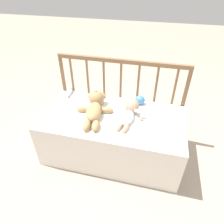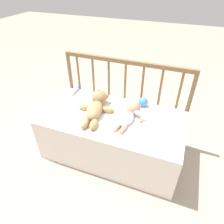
% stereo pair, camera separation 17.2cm
% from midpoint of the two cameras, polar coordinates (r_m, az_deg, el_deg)
% --- Properties ---
extents(ground_plane, '(12.00, 12.00, 0.00)m').
position_cam_midpoint_polar(ground_plane, '(2.06, -2.37, -11.29)').
color(ground_plane, tan).
extents(crib_mattress, '(1.26, 0.65, 0.44)m').
position_cam_midpoint_polar(crib_mattress, '(1.91, -2.54, -6.79)').
color(crib_mattress, white).
rests_on(crib_mattress, ground_plane).
extents(crib_rail, '(1.26, 0.04, 0.84)m').
position_cam_midpoint_polar(crib_rail, '(1.96, -0.02, 7.94)').
color(crib_rail, brown).
rests_on(crib_rail, ground_plane).
extents(blanket, '(0.81, 0.56, 0.01)m').
position_cam_midpoint_polar(blanket, '(1.75, -4.26, -1.65)').
color(blanket, white).
rests_on(blanket, crib_mattress).
extents(teddy_bear, '(0.34, 0.50, 0.15)m').
position_cam_midpoint_polar(teddy_bear, '(1.80, -7.68, 1.31)').
color(teddy_bear, tan).
rests_on(teddy_bear, crib_mattress).
extents(baby, '(0.27, 0.38, 0.13)m').
position_cam_midpoint_polar(baby, '(1.73, 2.12, -0.33)').
color(baby, white).
rests_on(baby, crib_mattress).
extents(baby_bottle, '(0.05, 0.16, 0.05)m').
position_cam_midpoint_polar(baby_bottle, '(2.13, -14.44, 5.34)').
color(baby_bottle, white).
rests_on(baby_bottle, crib_mattress).
extents(toy_ball, '(0.09, 0.09, 0.09)m').
position_cam_midpoint_polar(toy_ball, '(1.91, 5.45, 3.34)').
color(toy_ball, '#4C8CDB').
rests_on(toy_ball, crib_mattress).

